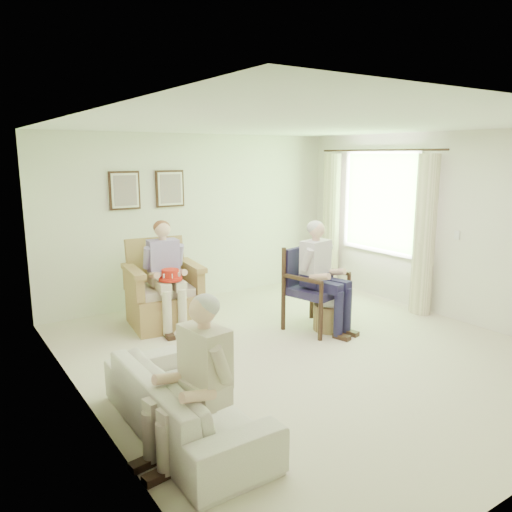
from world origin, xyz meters
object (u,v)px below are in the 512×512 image
(wood_armchair, at_px, (312,284))
(person_wicker, at_px, (166,267))
(person_dark, at_px, (321,268))
(hatbox, at_px, (331,311))
(red_hat, at_px, (170,276))
(sofa, at_px, (184,401))
(person_sofa, at_px, (203,369))
(wicker_armchair, at_px, (163,298))

(wood_armchair, height_order, person_wicker, person_wicker)
(person_dark, bearing_deg, person_wicker, 128.88)
(person_wicker, height_order, hatbox, person_wicker)
(person_dark, height_order, red_hat, person_dark)
(person_wicker, bearing_deg, red_hat, -92.14)
(wood_armchair, height_order, red_hat, wood_armchair)
(sofa, xyz_separation_m, person_dark, (2.57, 1.25, 0.57))
(hatbox, bearing_deg, person_sofa, -150.26)
(wood_armchair, height_order, hatbox, wood_armchair)
(sofa, distance_m, red_hat, 2.50)
(sofa, bearing_deg, red_hat, -21.97)
(sofa, bearing_deg, hatbox, -66.25)
(person_dark, relative_size, person_sofa, 1.15)
(person_dark, bearing_deg, sofa, -168.10)
(sofa, xyz_separation_m, person_wicker, (0.95, 2.47, 0.56))
(wood_armchair, xyz_separation_m, sofa, (-2.57, -1.43, -0.31))
(sofa, height_order, red_hat, red_hat)
(wicker_armchair, bearing_deg, hatbox, -32.11)
(person_wicker, height_order, person_sofa, person_wicker)
(wicker_armchair, distance_m, person_sofa, 3.14)
(person_wicker, bearing_deg, person_sofa, -101.29)
(person_sofa, bearing_deg, wood_armchair, 117.31)
(person_wicker, bearing_deg, sofa, -103.73)
(wood_armchair, distance_m, person_wicker, 1.94)
(wicker_armchair, relative_size, sofa, 0.61)
(sofa, bearing_deg, person_wicker, -21.03)
(sofa, distance_m, person_sofa, 0.54)
(red_hat, bearing_deg, sofa, -111.97)
(wicker_armchair, distance_m, sofa, 2.79)
(wood_armchair, relative_size, person_sofa, 0.87)
(red_hat, xyz_separation_m, hatbox, (1.78, -1.09, -0.50))
(wicker_armchair, height_order, hatbox, wicker_armchair)
(sofa, relative_size, person_sofa, 1.55)
(person_dark, distance_m, hatbox, 0.61)
(red_hat, bearing_deg, person_dark, -31.77)
(wicker_armchair, xyz_separation_m, hatbox, (1.75, -1.44, -0.11))
(wood_armchair, xyz_separation_m, person_dark, (-0.00, -0.18, 0.26))
(wood_armchair, xyz_separation_m, hatbox, (0.13, -0.24, -0.33))
(wood_armchair, xyz_separation_m, person_wicker, (-1.62, 1.04, 0.25))
(wood_armchair, distance_m, person_dark, 0.31)
(wicker_armchair, height_order, person_sofa, person_sofa)
(person_dark, height_order, person_sofa, person_dark)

